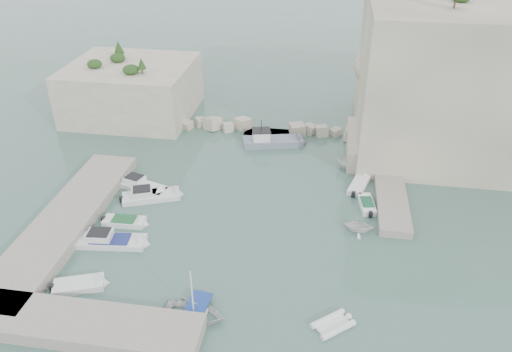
# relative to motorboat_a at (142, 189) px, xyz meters

# --- Properties ---
(ground) EXTENTS (400.00, 400.00, 0.00)m
(ground) POSITION_rel_motorboat_a_xyz_m (12.26, -6.49, 0.00)
(ground) COLOR #45685D
(ground) RESTS_ON ground
(cliff_east) EXTENTS (26.00, 22.00, 17.00)m
(cliff_east) POSITION_rel_motorboat_a_xyz_m (35.26, 16.51, 8.50)
(cliff_east) COLOR beige
(cliff_east) RESTS_ON ground
(cliff_terrace) EXTENTS (8.00, 10.00, 2.50)m
(cliff_terrace) POSITION_rel_motorboat_a_xyz_m (25.26, 11.51, 1.25)
(cliff_terrace) COLOR beige
(cliff_terrace) RESTS_ON ground
(outcrop_west) EXTENTS (16.00, 14.00, 7.00)m
(outcrop_west) POSITION_rel_motorboat_a_xyz_m (-7.74, 18.51, 3.50)
(outcrop_west) COLOR beige
(outcrop_west) RESTS_ON ground
(quay_west) EXTENTS (5.00, 24.00, 1.10)m
(quay_west) POSITION_rel_motorboat_a_xyz_m (-4.74, -7.49, 0.55)
(quay_west) COLOR #9E9689
(quay_west) RESTS_ON ground
(quay_south) EXTENTS (18.00, 4.00, 1.10)m
(quay_south) POSITION_rel_motorboat_a_xyz_m (2.26, -18.99, 0.55)
(quay_south) COLOR #9E9689
(quay_south) RESTS_ON ground
(ledge_east) EXTENTS (3.00, 16.00, 0.80)m
(ledge_east) POSITION_rel_motorboat_a_xyz_m (25.76, 3.51, 0.40)
(ledge_east) COLOR #9E9689
(ledge_east) RESTS_ON ground
(breakwater) EXTENTS (28.00, 3.00, 1.40)m
(breakwater) POSITION_rel_motorboat_a_xyz_m (11.26, 15.51, 0.70)
(breakwater) COLOR beige
(breakwater) RESTS_ON ground
(motorboat_a) EXTENTS (6.61, 3.69, 1.40)m
(motorboat_a) POSITION_rel_motorboat_a_xyz_m (0.00, 0.00, 0.00)
(motorboat_a) COLOR white
(motorboat_a) RESTS_ON ground
(motorboat_b) EXTENTS (6.63, 4.22, 1.40)m
(motorboat_b) POSITION_rel_motorboat_a_xyz_m (1.62, -1.64, 0.00)
(motorboat_b) COLOR silver
(motorboat_b) RESTS_ON ground
(motorboat_c) EXTENTS (4.39, 1.75, 0.70)m
(motorboat_c) POSITION_rel_motorboat_a_xyz_m (0.57, -6.22, 0.00)
(motorboat_c) COLOR silver
(motorboat_c) RESTS_ON ground
(motorboat_d) EXTENTS (7.00, 2.74, 1.40)m
(motorboat_d) POSITION_rel_motorboat_a_xyz_m (0.52, -9.26, 0.00)
(motorboat_d) COLOR silver
(motorboat_d) RESTS_ON ground
(motorboat_e) EXTENTS (4.63, 3.14, 0.70)m
(motorboat_e) POSITION_rel_motorboat_a_xyz_m (0.20, -14.91, 0.00)
(motorboat_e) COLOR silver
(motorboat_e) RESTS_ON ground
(rowboat) EXTENTS (5.07, 3.83, 0.99)m
(rowboat) POSITION_rel_motorboat_a_xyz_m (10.12, -16.51, 0.00)
(rowboat) COLOR silver
(rowboat) RESTS_ON ground
(inflatable_dinghy) EXTENTS (3.52, 3.30, 0.44)m
(inflatable_dinghy) POSITION_rel_motorboat_a_xyz_m (20.36, -15.77, 0.00)
(inflatable_dinghy) COLOR silver
(inflatable_dinghy) RESTS_ON ground
(tender_east_a) EXTENTS (3.08, 2.72, 1.52)m
(tender_east_a) POSITION_rel_motorboat_a_xyz_m (22.37, -3.87, 0.00)
(tender_east_a) COLOR white
(tender_east_a) RESTS_ON ground
(tender_east_b) EXTENTS (1.90, 3.99, 0.70)m
(tender_east_b) POSITION_rel_motorboat_a_xyz_m (23.29, 0.30, 0.00)
(tender_east_b) COLOR white
(tender_east_b) RESTS_ON ground
(tender_east_c) EXTENTS (2.75, 4.90, 0.70)m
(tender_east_c) POSITION_rel_motorboat_a_xyz_m (22.61, 3.94, 0.00)
(tender_east_c) COLOR white
(tender_east_c) RESTS_ON ground
(tender_east_d) EXTENTS (4.36, 1.82, 1.66)m
(tender_east_d) POSITION_rel_motorboat_a_xyz_m (22.30, 7.75, 0.00)
(tender_east_d) COLOR silver
(tender_east_d) RESTS_ON ground
(work_boat) EXTENTS (8.24, 4.18, 2.20)m
(work_boat) POSITION_rel_motorboat_a_xyz_m (12.37, 12.10, 0.00)
(work_boat) COLOR slate
(work_boat) RESTS_ON ground
(rowboat_mast) EXTENTS (0.10, 0.10, 4.20)m
(rowboat_mast) POSITION_rel_motorboat_a_xyz_m (10.12, -16.51, 2.60)
(rowboat_mast) COLOR white
(rowboat_mast) RESTS_ON rowboat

